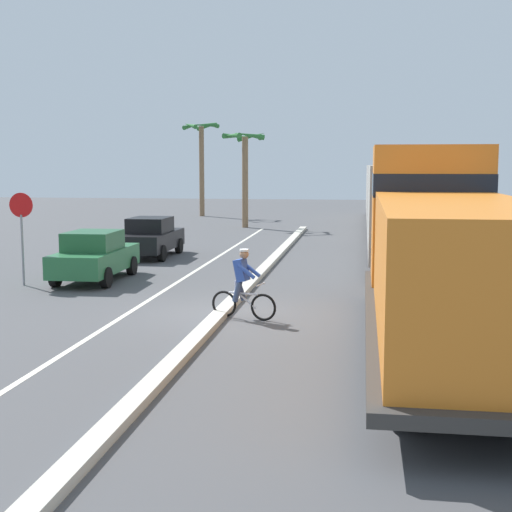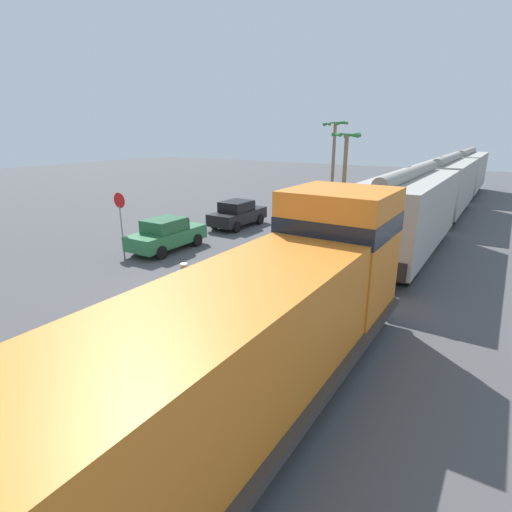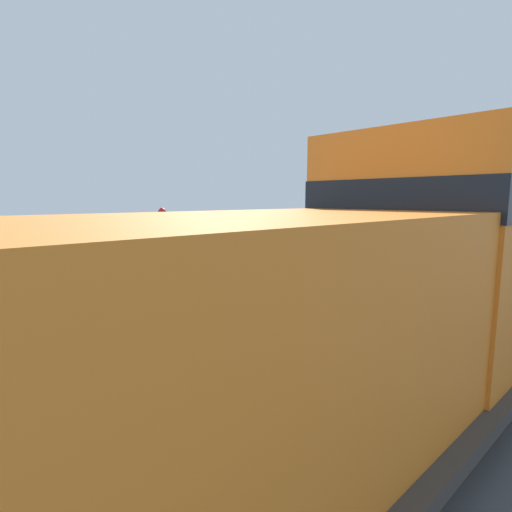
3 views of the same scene
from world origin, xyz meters
name	(u,v)px [view 3 (image 3 of 3)]	position (x,y,z in m)	size (l,w,h in m)	color
ground_plane	(194,335)	(0.00, 0.00, 0.00)	(120.00, 120.00, 0.00)	#4C4C4F
median_curb	(340,292)	(0.00, 6.00, 0.08)	(0.36, 36.00, 0.16)	beige
lane_stripe	(288,283)	(-2.40, 6.00, 0.00)	(0.14, 36.00, 0.01)	silver
locomotive	(274,343)	(5.07, -2.45, 1.80)	(3.10, 11.61, 4.20)	orange
parked_car_green	(213,259)	(-5.10, 4.40, 0.82)	(1.90, 4.23, 1.62)	#286B3D
parked_car_black	(309,247)	(-5.08, 10.50, 0.82)	(1.84, 4.20, 1.62)	black
cyclist	(187,311)	(0.58, -0.56, 0.82)	(1.67, 0.60, 1.71)	black
stop_sign	(163,229)	(-6.99, 3.25, 2.02)	(0.76, 0.08, 2.88)	gray
palm_tree_near	(455,185)	(-3.55, 24.71, 4.25)	(2.67, 2.74, 5.77)	#846647
palm_tree_far	(441,180)	(-8.25, 33.62, 4.97)	(2.68, 2.68, 6.87)	#846647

